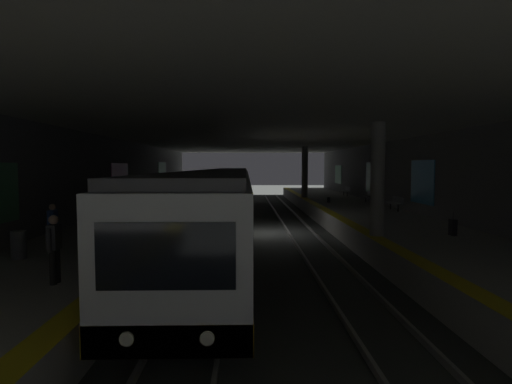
# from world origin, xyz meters

# --- Properties ---
(ground_plane) EXTENTS (120.00, 120.00, 0.00)m
(ground_plane) POSITION_xyz_m (0.00, 0.00, 0.00)
(ground_plane) COLOR #383A38
(track_left) EXTENTS (60.00, 1.53, 0.16)m
(track_left) POSITION_xyz_m (0.00, -2.20, 0.08)
(track_left) COLOR gray
(track_left) RESTS_ON ground
(track_right) EXTENTS (60.00, 1.53, 0.16)m
(track_right) POSITION_xyz_m (0.00, 2.20, 0.08)
(track_right) COLOR gray
(track_right) RESTS_ON ground
(platform_left) EXTENTS (60.00, 5.30, 1.06)m
(platform_left) POSITION_xyz_m (0.00, -6.55, 0.53)
(platform_left) COLOR #A8A59E
(platform_left) RESTS_ON ground
(platform_right) EXTENTS (60.00, 5.30, 1.06)m
(platform_right) POSITION_xyz_m (0.00, 6.55, 0.53)
(platform_right) COLOR #A8A59E
(platform_right) RESTS_ON ground
(wall_left) EXTENTS (60.00, 0.56, 5.60)m
(wall_left) POSITION_xyz_m (0.04, -9.45, 2.80)
(wall_left) COLOR slate
(wall_left) RESTS_ON ground
(wall_right) EXTENTS (60.00, 0.56, 5.60)m
(wall_right) POSITION_xyz_m (0.04, 9.45, 2.80)
(wall_right) COLOR slate
(wall_right) RESTS_ON ground
(ceiling_slab) EXTENTS (60.00, 19.40, 0.40)m
(ceiling_slab) POSITION_xyz_m (0.00, 0.00, 5.80)
(ceiling_slab) COLOR beige
(ceiling_slab) RESTS_ON wall_left
(pillar_near) EXTENTS (0.56, 0.56, 4.55)m
(pillar_near) POSITION_xyz_m (-7.07, -4.35, 3.33)
(pillar_near) COLOR gray
(pillar_near) RESTS_ON platform_left
(pillar_far) EXTENTS (0.56, 0.56, 4.55)m
(pillar_far) POSITION_xyz_m (13.55, -4.35, 3.33)
(pillar_far) COLOR gray
(pillar_far) RESTS_ON platform_left
(metro_train) EXTENTS (36.85, 2.83, 3.49)m
(metro_train) POSITION_xyz_m (1.50, 2.20, 2.02)
(metro_train) COLOR silver
(metro_train) RESTS_ON track_right
(bench_left_near) EXTENTS (1.70, 0.47, 0.86)m
(bench_left_near) POSITION_xyz_m (2.30, -8.53, 1.57)
(bench_left_near) COLOR #262628
(bench_left_near) RESTS_ON platform_left
(bench_left_mid) EXTENTS (1.70, 0.47, 0.86)m
(bench_left_mid) POSITION_xyz_m (7.84, -8.53, 1.57)
(bench_left_mid) COLOR #262628
(bench_left_mid) RESTS_ON platform_left
(bench_left_far) EXTENTS (1.70, 0.47, 0.86)m
(bench_left_far) POSITION_xyz_m (15.17, -8.53, 1.57)
(bench_left_far) COLOR #262628
(bench_left_far) RESTS_ON platform_left
(bench_right_near) EXTENTS (1.70, 0.47, 0.86)m
(bench_right_near) POSITION_xyz_m (12.17, 8.53, 1.57)
(bench_right_near) COLOR #262628
(bench_right_near) RESTS_ON platform_right
(bench_right_mid) EXTENTS (1.70, 0.47, 0.86)m
(bench_right_mid) POSITION_xyz_m (16.33, 8.53, 1.57)
(bench_right_mid) COLOR #262628
(bench_right_mid) RESTS_ON platform_right
(person_waiting_near) EXTENTS (0.60, 0.23, 1.65)m
(person_waiting_near) POSITION_xyz_m (-13.67, 5.48, 1.94)
(person_waiting_near) COLOR black
(person_waiting_near) RESTS_ON platform_right
(person_walking_mid) EXTENTS (0.60, 0.22, 1.54)m
(person_walking_mid) POSITION_xyz_m (-9.57, 7.42, 1.88)
(person_walking_mid) COLOR #383838
(person_walking_mid) RESTS_ON platform_right
(suitcase_rolling) EXTENTS (0.35, 0.21, 0.96)m
(suitcase_rolling) POSITION_xyz_m (-7.12, -7.44, 1.38)
(suitcase_rolling) COLOR black
(suitcase_rolling) RESTS_ON platform_left
(backpack_on_floor) EXTENTS (0.30, 0.20, 0.40)m
(backpack_on_floor) POSITION_xyz_m (8.04, -5.43, 1.25)
(backpack_on_floor) COLOR black
(backpack_on_floor) RESTS_ON platform_left
(trash_bin) EXTENTS (0.44, 0.44, 0.85)m
(trash_bin) POSITION_xyz_m (-10.98, 7.80, 1.48)
(trash_bin) COLOR #595B5E
(trash_bin) RESTS_ON platform_right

